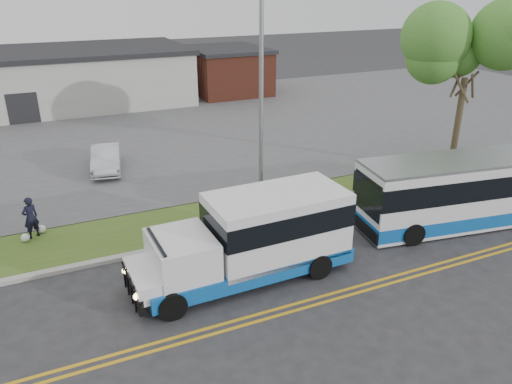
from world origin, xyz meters
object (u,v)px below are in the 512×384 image
parked_car_a (106,157)px  shuttle_bus (257,234)px  transit_bus (479,189)px  tree_east (470,49)px  streetlight_near (262,91)px  pedestrian (30,218)px

parked_car_a → shuttle_bus: bearing=-65.7°
transit_bus → parked_car_a: 17.82m
tree_east → streetlight_near: size_ratio=0.88×
shuttle_bus → pedestrian: size_ratio=4.51×
streetlight_near → shuttle_bus: (-2.26, -4.51, -3.71)m
streetlight_near → tree_east: bearing=1.4°
tree_east → shuttle_bus: bearing=-160.2°
streetlight_near → parked_car_a: bearing=124.6°
pedestrian → shuttle_bus: bearing=112.6°
tree_east → shuttle_bus: tree_east is taller
pedestrian → parked_car_a: pedestrian is taller
tree_east → streetlight_near: 11.05m
streetlight_near → pedestrian: bearing=172.0°
shuttle_bus → transit_bus: size_ratio=0.72×
transit_bus → pedestrian: bearing=169.3°
streetlight_near → transit_bus: streetlight_near is taller
tree_east → transit_bus: (-3.36, -4.80, -4.77)m
shuttle_bus → pedestrian: shuttle_bus is taller
shuttle_bus → pedestrian: bearing=138.5°
transit_bus → pedestrian: transit_bus is taller
pedestrian → tree_east: bearing=150.0°
parked_car_a → pedestrian: bearing=-110.3°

